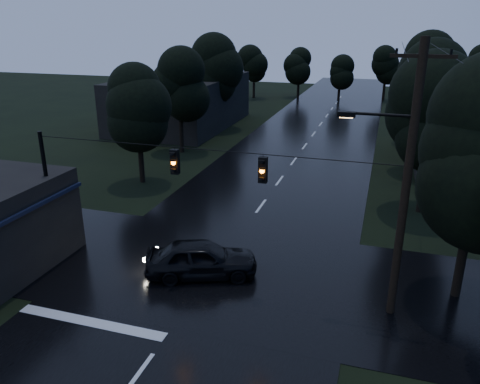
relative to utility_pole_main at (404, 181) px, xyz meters
The scene contains 14 objects.
main_road 21.06m from the utility_pole_main, 111.30° to the left, with size 12.00×120.00×0.02m, color black.
cross_street 9.14m from the utility_pole_main, behind, with size 60.00×9.00×0.02m, color black.
building_far_left 36.15m from the utility_pole_main, 126.44° to the left, with size 10.00×16.00×5.00m, color black.
utility_pole_main is the anchor object (origin of this frame).
utility_pole_far 17.08m from the utility_pole_main, 87.00° to the left, with size 2.00×0.30×7.50m.
anchor_pole_left 15.08m from the utility_pole_main, behind, with size 0.18×0.18×6.00m, color black.
span_signals 6.85m from the utility_pole_main, behind, with size 15.00×0.37×1.12m.
tree_left_a 19.76m from the utility_pole_main, 146.16° to the left, with size 3.92×3.92×8.26m.
tree_left_b 25.50m from the utility_pole_main, 131.84° to the left, with size 4.20×4.20×8.85m.
tree_left_c 33.94m from the utility_pole_main, 121.27° to the left, with size 4.48×4.48×9.44m.
tree_right_a 11.12m from the utility_pole_main, 81.77° to the left, with size 4.20×4.20×8.85m.
tree_right_b 19.14m from the utility_pole_main, 83.42° to the left, with size 4.48×4.48×9.44m.
tree_right_c 29.16m from the utility_pole_main, 84.50° to the left, with size 4.76×4.76×10.03m.
car 8.97m from the utility_pole_main, behind, with size 1.92×4.78×1.63m, color black.
Camera 1 is at (6.57, -5.19, 10.41)m, focal length 35.00 mm.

